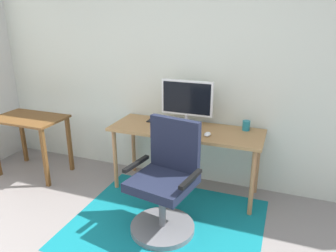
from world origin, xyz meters
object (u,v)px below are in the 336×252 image
keyboard (177,133)px  side_table (30,127)px  office_chair (166,188)px  computer_mouse (207,134)px  coffee_cup (246,126)px  desk (186,136)px  monitor (187,99)px  cell_phone (152,120)px

keyboard → side_table: keyboard is taller
office_chair → computer_mouse: bearing=78.7°
coffee_cup → side_table: bearing=-169.9°
desk → side_table: size_ratio=1.96×
monitor → computer_mouse: monitor is taller
coffee_cup → cell_phone: size_ratio=0.72×
office_chair → cell_phone: bearing=130.5°
coffee_cup → side_table: coffee_cup is taller
cell_phone → side_table: size_ratio=0.18×
cell_phone → coffee_cup: bearing=2.8°
computer_mouse → coffee_cup: 0.44m
computer_mouse → coffee_cup: (0.32, 0.29, 0.03)m
coffee_cup → cell_phone: (-1.01, -0.05, -0.05)m
keyboard → cell_phone: size_ratio=3.07×
coffee_cup → desk: bearing=-163.2°
office_chair → keyboard: bearing=108.9°
desk → side_table: 1.82m
computer_mouse → cell_phone: size_ratio=0.74×
cell_phone → office_chair: size_ratio=0.14×
monitor → side_table: monitor is taller
keyboard → computer_mouse: 0.30m
desk → computer_mouse: computer_mouse is taller
keyboard → desk: bearing=74.8°
computer_mouse → cell_phone: 0.73m
monitor → coffee_cup: 0.65m
cell_phone → desk: bearing=-16.0°
cell_phone → side_table: (-1.36, -0.37, -0.13)m
keyboard → computer_mouse: computer_mouse is taller
keyboard → office_chair: size_ratio=0.44×
computer_mouse → side_table: (-2.05, -0.13, -0.14)m
desk → office_chair: 0.71m
keyboard → side_table: 1.76m
monitor → keyboard: monitor is taller
monitor → cell_phone: bearing=-178.4°
computer_mouse → cell_phone: bearing=160.6°
monitor → keyboard: 0.40m
office_chair → monitor: bearing=105.2°
monitor → side_table: bearing=-167.7°
desk → coffee_cup: (0.58, 0.17, 0.12)m
keyboard → coffee_cup: size_ratio=4.29×
coffee_cup → office_chair: office_chair is taller
keyboard → computer_mouse: size_ratio=4.13×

